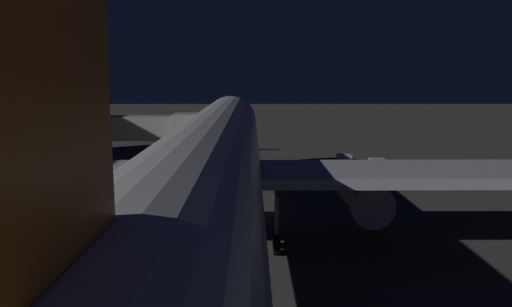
{
  "coord_description": "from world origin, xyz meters",
  "views": [
    {
      "loc": [
        -2.59,
        40.18,
        11.63
      ],
      "look_at": [
        -3.0,
        -9.76,
        3.5
      ],
      "focal_mm": 33.57,
      "sensor_mm": 36.0,
      "label": 1
    }
  ],
  "objects_px": {
    "airliner_at_gate": "(211,165)",
    "traffic_cone_nose_port": "(249,166)",
    "baggage_container_mid_row": "(344,161)",
    "baggage_container_near_belt": "(377,165)",
    "jet_bridge": "(117,128)",
    "apron_floodlight_mast": "(24,89)",
    "traffic_cone_nose_starboard": "(215,166)"
  },
  "relations": [
    {
      "from": "apron_floodlight_mast",
      "to": "traffic_cone_nose_port",
      "type": "distance_m",
      "value": 29.38
    },
    {
      "from": "baggage_container_mid_row",
      "to": "traffic_cone_nose_port",
      "type": "relative_size",
      "value": 3.25
    },
    {
      "from": "jet_bridge",
      "to": "traffic_cone_nose_starboard",
      "type": "relative_size",
      "value": 39.96
    },
    {
      "from": "baggage_container_mid_row",
      "to": "traffic_cone_nose_starboard",
      "type": "distance_m",
      "value": 16.6
    },
    {
      "from": "jet_bridge",
      "to": "apron_floodlight_mast",
      "type": "xyz_separation_m",
      "value": [
        13.7,
        -9.03,
        3.95
      ]
    },
    {
      "from": "jet_bridge",
      "to": "apron_floodlight_mast",
      "type": "relative_size",
      "value": 1.27
    },
    {
      "from": "baggage_container_near_belt",
      "to": "traffic_cone_nose_port",
      "type": "distance_m",
      "value": 16.05
    },
    {
      "from": "traffic_cone_nose_port",
      "to": "baggage_container_mid_row",
      "type": "bearing_deg",
      "value": -178.2
    },
    {
      "from": "traffic_cone_nose_port",
      "to": "jet_bridge",
      "type": "bearing_deg",
      "value": 33.69
    },
    {
      "from": "airliner_at_gate",
      "to": "traffic_cone_nose_port",
      "type": "distance_m",
      "value": 30.69
    },
    {
      "from": "baggage_container_near_belt",
      "to": "baggage_container_mid_row",
      "type": "height_order",
      "value": "baggage_container_mid_row"
    },
    {
      "from": "baggage_container_mid_row",
      "to": "baggage_container_near_belt",
      "type": "bearing_deg",
      "value": 151.21
    },
    {
      "from": "traffic_cone_nose_starboard",
      "to": "airliner_at_gate",
      "type": "bearing_deg",
      "value": 94.18
    },
    {
      "from": "traffic_cone_nose_port",
      "to": "apron_floodlight_mast",
      "type": "bearing_deg",
      "value": 0.62
    },
    {
      "from": "apron_floodlight_mast",
      "to": "traffic_cone_nose_starboard",
      "type": "bearing_deg",
      "value": -179.26
    },
    {
      "from": "baggage_container_mid_row",
      "to": "traffic_cone_nose_port",
      "type": "xyz_separation_m",
      "value": [
        12.19,
        0.38,
        -0.56
      ]
    },
    {
      "from": "airliner_at_gate",
      "to": "traffic_cone_nose_starboard",
      "type": "height_order",
      "value": "airliner_at_gate"
    },
    {
      "from": "baggage_container_near_belt",
      "to": "traffic_cone_nose_starboard",
      "type": "distance_m",
      "value": 20.43
    },
    {
      "from": "airliner_at_gate",
      "to": "baggage_container_near_belt",
      "type": "xyz_separation_m",
      "value": [
        -18.16,
        -28.38,
        -5.3
      ]
    },
    {
      "from": "airliner_at_gate",
      "to": "traffic_cone_nose_port",
      "type": "relative_size",
      "value": 115.45
    },
    {
      "from": "apron_floodlight_mast",
      "to": "baggage_container_near_belt",
      "type": "height_order",
      "value": "apron_floodlight_mast"
    },
    {
      "from": "baggage_container_near_belt",
      "to": "jet_bridge",
      "type": "bearing_deg",
      "value": 14.31
    },
    {
      "from": "traffic_cone_nose_starboard",
      "to": "jet_bridge",
      "type": "bearing_deg",
      "value": 44.19
    },
    {
      "from": "jet_bridge",
      "to": "traffic_cone_nose_port",
      "type": "bearing_deg",
      "value": -146.31
    },
    {
      "from": "baggage_container_mid_row",
      "to": "traffic_cone_nose_port",
      "type": "bearing_deg",
      "value": 1.8
    },
    {
      "from": "airliner_at_gate",
      "to": "apron_floodlight_mast",
      "type": "xyz_separation_m",
      "value": [
        25.5,
        -29.77,
        4.04
      ]
    },
    {
      "from": "traffic_cone_nose_starboard",
      "to": "baggage_container_mid_row",
      "type": "bearing_deg",
      "value": -178.68
    },
    {
      "from": "traffic_cone_nose_port",
      "to": "traffic_cone_nose_starboard",
      "type": "height_order",
      "value": "same"
    },
    {
      "from": "apron_floodlight_mast",
      "to": "airliner_at_gate",
      "type": "bearing_deg",
      "value": 130.58
    },
    {
      "from": "traffic_cone_nose_port",
      "to": "traffic_cone_nose_starboard",
      "type": "bearing_deg",
      "value": 0.0
    },
    {
      "from": "apron_floodlight_mast",
      "to": "baggage_container_mid_row",
      "type": "height_order",
      "value": "apron_floodlight_mast"
    },
    {
      "from": "apron_floodlight_mast",
      "to": "traffic_cone_nose_starboard",
      "type": "xyz_separation_m",
      "value": [
        -23.3,
        -0.3,
        -9.8
      ]
    }
  ]
}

